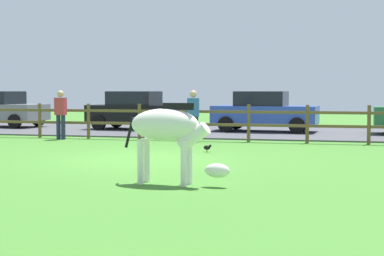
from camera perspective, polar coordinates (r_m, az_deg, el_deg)
ground_plane at (r=13.55m, az=-4.80°, el=-3.10°), size 60.00×60.00×0.00m
parking_asphalt at (r=22.53m, az=2.71°, el=-0.30°), size 28.00×7.40×0.05m
paddock_fence at (r=18.30m, az=0.08°, el=0.82°), size 22.06×0.11×1.19m
zebra at (r=9.69m, az=-2.31°, el=-0.31°), size 1.94×0.59×1.41m
crow_on_grass at (r=14.92m, az=1.57°, el=-1.97°), size 0.22×0.10×0.20m
parked_car_black at (r=23.24m, az=-5.60°, el=1.83°), size 4.10×2.08×1.56m
parked_car_grey at (r=26.26m, az=-18.86°, el=1.86°), size 4.14×2.18×1.56m
parked_car_blue at (r=22.06m, az=7.32°, el=1.71°), size 4.12×2.13×1.56m
visitor_left_of_tree at (r=17.62m, az=0.13°, el=1.45°), size 0.38×0.26×1.64m
visitor_right_of_tree at (r=19.32m, az=-13.16°, el=1.55°), size 0.37×0.24×1.64m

